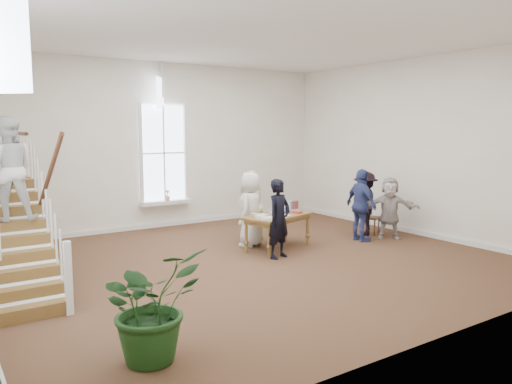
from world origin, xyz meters
TOP-DOWN VIEW (x-y plane):
  - ground at (0.00, 0.00)m, footprint 10.00×10.00m
  - room_shell at (-0.00, 4.39)m, footprint 10.49×10.00m
  - staircase at (-4.34, 0.75)m, footprint 1.10×4.10m
  - library_table at (1.06, 0.60)m, footprint 1.85×1.29m
  - police_officer at (0.63, -0.04)m, footprint 0.70×0.55m
  - elderly_woman at (0.73, 1.21)m, footprint 1.00×0.94m
  - person_yellow at (1.03, 1.71)m, footprint 1.04×0.96m
  - woman_cluster_a at (3.22, 0.13)m, footprint 0.55×1.07m
  - woman_cluster_b at (3.82, 0.58)m, footprint 1.21×1.14m
  - woman_cluster_c at (4.00, -0.07)m, footprint 1.35×1.30m
  - floor_plant at (-3.40, -2.99)m, footprint 1.43×1.31m
  - side_chair at (3.97, 0.62)m, footprint 0.54×0.54m

SIDE VIEW (x-z plane):
  - ground at x=0.00m, z-range 0.00..0.00m
  - room_shell at x=0.00m, z-range -4.60..5.40m
  - side_chair at x=3.97m, z-range 0.05..1.00m
  - floor_plant at x=-3.40m, z-range 0.00..1.34m
  - library_table at x=1.06m, z-range 0.28..1.13m
  - woman_cluster_c at x=4.00m, z-range 0.00..1.53m
  - woman_cluster_b at x=3.82m, z-range 0.00..1.64m
  - police_officer at x=0.63m, z-range 0.00..1.68m
  - person_yellow at x=1.03m, z-range 0.00..1.72m
  - elderly_woman at x=0.73m, z-range 0.00..1.72m
  - woman_cluster_a at x=3.22m, z-range 0.00..1.76m
  - staircase at x=-4.34m, z-range 0.16..3.08m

